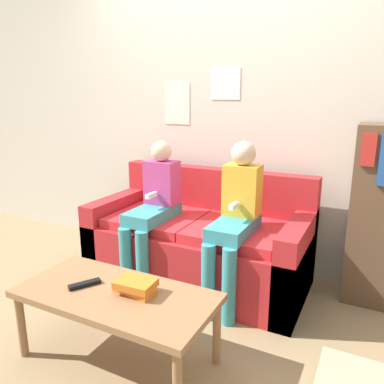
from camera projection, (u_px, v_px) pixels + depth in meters
ground_plane at (167, 310)px, 2.51m from camera, size 10.00×10.00×0.00m
wall_back at (227, 108)px, 3.04m from camera, size 8.00×0.06×2.60m
couch at (200, 244)px, 2.87m from camera, size 1.61×0.79×0.83m
coffee_table at (116, 300)px, 1.96m from camera, size 1.05×0.51×0.40m
person_left at (153, 206)px, 2.75m from camera, size 0.24×0.55×1.08m
person_right at (235, 216)px, 2.47m from camera, size 0.24×0.55×1.11m
tv_remote at (85, 284)px, 2.01m from camera, size 0.12×0.17×0.02m
book_stack at (135, 286)px, 1.93m from camera, size 0.23×0.15×0.07m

